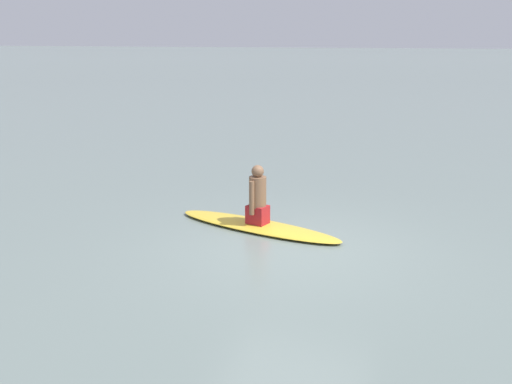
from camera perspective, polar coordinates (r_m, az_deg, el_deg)
The scene contains 3 objects.
ground_plane at distance 9.76m, azimuth 3.59°, elevation -5.39°, with size 400.00×400.00×0.00m, color slate.
surfboard at distance 10.72m, azimuth 0.16°, elevation -3.25°, with size 3.34×0.75×0.10m, color gold.
person_paddler at distance 10.57m, azimuth 0.16°, elevation -0.51°, with size 0.47×0.40×1.06m.
Camera 1 is at (-8.75, -2.76, 3.32)m, focal length 41.89 mm.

